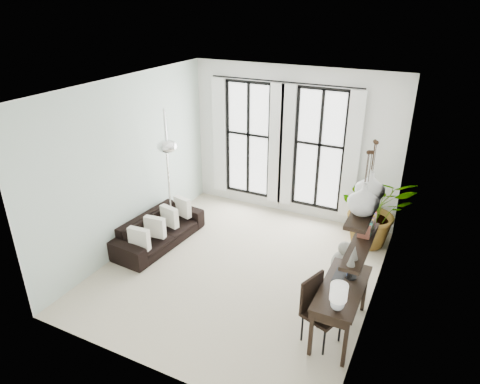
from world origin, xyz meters
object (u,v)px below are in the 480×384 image
Objects in this scene: plant at (375,209)px; desk_chair at (318,306)px; arc_lamp at (166,144)px; buddha at (343,266)px; desk at (341,292)px; sofa at (159,230)px.

desk_chair is at bearing -94.00° from plant.
desk_chair is 3.93m from arc_lamp.
buddha is (-0.19, -1.54, -0.40)m from plant.
desk is 0.37m from desk_chair.
arc_lamp is 3.77m from buddha.
arc_lamp is (0.11, 0.30, 1.67)m from sofa.
desk is 1.66× the size of buddha.
arc_lamp is at bearing 179.78° from buddha.
sofa is 1.48× the size of desk.
plant is at bearing 106.04° from desk_chair.
buddha is (3.41, -0.01, -1.62)m from arc_lamp.
desk reaches higher than desk_chair.
plant is 4.09m from arc_lamp.
arc_lamp is at bearing 177.23° from desk_chair.
plant reaches higher than sofa.
sofa is 1.70m from arc_lamp.
plant is 2.74m from desk.
desk_chair is at bearing -103.36° from sofa.
desk reaches higher than sofa.
desk_chair is (-0.21, -2.96, -0.18)m from plant.
desk is at bearing -99.18° from sofa.
desk is 4.03m from arc_lamp.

